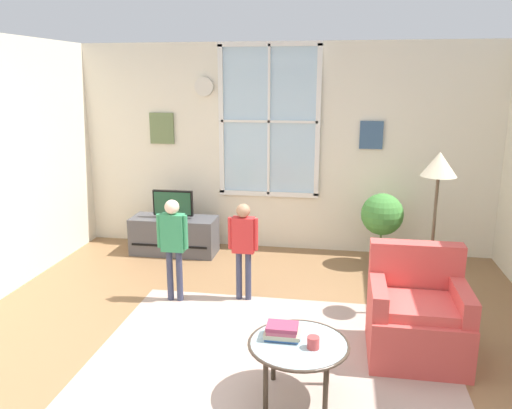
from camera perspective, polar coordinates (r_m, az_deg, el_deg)
ground_plane at (r=4.15m, az=-2.11°, el=-18.21°), size 5.89×6.57×0.02m
back_wall at (r=6.57m, az=3.03°, el=6.43°), size 5.29×0.17×2.63m
area_rug at (r=4.24m, az=1.78°, el=-17.19°), size 2.90×2.39×0.01m
tv_stand at (r=6.60m, az=-9.14°, el=-3.44°), size 1.08×0.45×0.47m
television at (r=6.49m, az=-9.29°, el=0.12°), size 0.51×0.08×0.35m
armchair at (r=4.40m, az=17.57°, el=-11.89°), size 0.76×0.74×0.87m
coffee_table at (r=3.64m, az=4.78°, el=-15.62°), size 0.70×0.70×0.44m
book_stack at (r=3.66m, az=2.96°, el=-14.03°), size 0.25×0.17×0.10m
cup at (r=3.56m, az=6.43°, el=-15.12°), size 0.08×0.08×0.08m
remote_near_books at (r=3.69m, az=4.44°, el=-14.45°), size 0.07×0.15×0.02m
remote_near_cup at (r=3.72m, az=3.94°, el=-14.25°), size 0.09×0.15×0.02m
person_green_shirt at (r=5.09m, az=-9.27°, el=-3.78°), size 0.32×0.14×1.05m
person_red_shirt at (r=5.06m, az=-1.42°, el=-4.05°), size 0.30×0.14×1.00m
potted_plant_by_window at (r=6.19m, az=13.94°, el=-1.38°), size 0.50×0.50×0.88m
floor_lamp at (r=4.85m, az=19.71°, el=2.54°), size 0.32×0.32×1.56m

